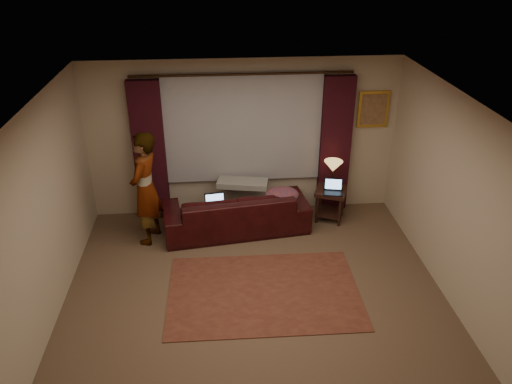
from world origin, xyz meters
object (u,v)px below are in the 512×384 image
at_px(end_table, 330,204).
at_px(person, 146,189).
at_px(laptop_sofa, 216,204).
at_px(laptop_table, 333,187).
at_px(tiffany_lamp, 333,175).
at_px(sofa, 236,204).

xyz_separation_m(end_table, person, (-2.91, -0.38, 0.61)).
xyz_separation_m(laptop_sofa, laptop_table, (1.88, 0.22, 0.09)).
distance_m(tiffany_lamp, laptop_table, 0.23).
relative_size(tiffany_lamp, laptop_table, 1.49).
bearing_deg(laptop_sofa, laptop_table, -1.25).
distance_m(laptop_table, person, 2.93).
bearing_deg(tiffany_lamp, laptop_sofa, -167.77).
bearing_deg(sofa, tiffany_lamp, -178.83).
relative_size(end_table, tiffany_lamp, 1.15).
bearing_deg(sofa, laptop_table, 174.52).
height_order(laptop_sofa, tiffany_lamp, tiffany_lamp).
relative_size(laptop_sofa, person, 0.19).
xyz_separation_m(laptop_sofa, person, (-1.03, -0.02, 0.31)).
height_order(tiffany_lamp, laptop_table, tiffany_lamp).
height_order(tiffany_lamp, person, person).
relative_size(laptop_sofa, end_table, 0.62).
xyz_separation_m(laptop_table, person, (-2.91, -0.24, 0.23)).
xyz_separation_m(laptop_sofa, tiffany_lamp, (1.90, 0.41, 0.22)).
bearing_deg(sofa, end_table, 179.35).
xyz_separation_m(sofa, tiffany_lamp, (1.59, 0.24, 0.33)).
distance_m(end_table, person, 3.00).
bearing_deg(laptop_sofa, tiffany_lamp, 4.16).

